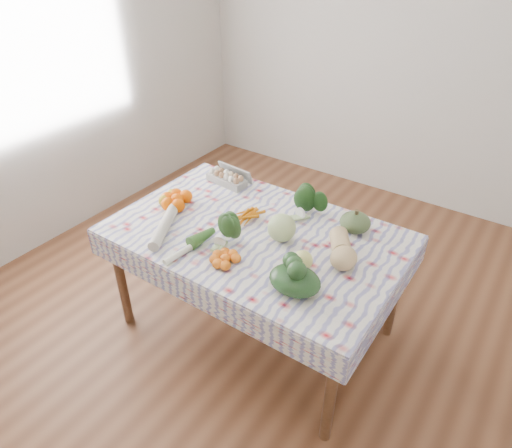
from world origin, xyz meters
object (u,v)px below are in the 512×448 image
at_px(dining_table, 256,244).
at_px(butternut_squash, 342,248).
at_px(kabocha_squash, 355,222).
at_px(cabbage, 282,228).
at_px(grapefruit, 302,261).
at_px(egg_carton, 227,179).

relative_size(dining_table, butternut_squash, 5.40).
bearing_deg(kabocha_squash, dining_table, -143.75).
xyz_separation_m(cabbage, butternut_squash, (0.35, 0.04, -0.01)).
distance_m(cabbage, grapefruit, 0.28).
xyz_separation_m(egg_carton, butternut_squash, (1.00, -0.31, 0.03)).
height_order(dining_table, grapefruit, grapefruit).
bearing_deg(dining_table, kabocha_squash, 36.25).
relative_size(cabbage, butternut_squash, 0.54).
distance_m(dining_table, kabocha_squash, 0.59).
bearing_deg(butternut_squash, dining_table, 154.51).
bearing_deg(grapefruit, dining_table, 160.23).
bearing_deg(egg_carton, kabocha_squash, 3.46).
relative_size(kabocha_squash, butternut_squash, 0.60).
bearing_deg(cabbage, egg_carton, 152.21).
relative_size(egg_carton, butternut_squash, 0.97).
bearing_deg(grapefruit, kabocha_squash, 80.76).
bearing_deg(butternut_squash, grapefruit, -154.83).
distance_m(kabocha_squash, grapefruit, 0.48).
height_order(egg_carton, grapefruit, grapefruit).
relative_size(butternut_squash, grapefruit, 2.75).
height_order(dining_table, egg_carton, egg_carton).
bearing_deg(kabocha_squash, grapefruit, -99.24).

